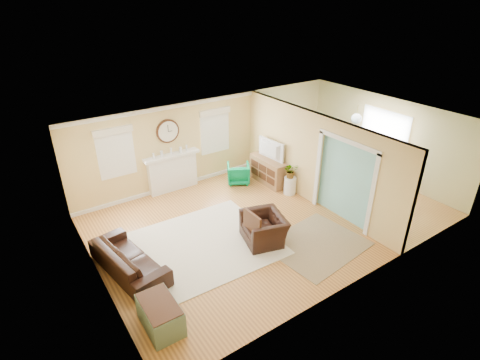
% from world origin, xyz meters
% --- Properties ---
extents(floor, '(9.00, 9.00, 0.00)m').
position_xyz_m(floor, '(0.00, 0.00, 0.00)').
color(floor, '#985C2F').
rests_on(floor, ground).
extents(wall_back, '(9.00, 0.02, 2.60)m').
position_xyz_m(wall_back, '(0.00, 3.00, 1.30)').
color(wall_back, '#E2BF78').
rests_on(wall_back, ground).
extents(wall_front, '(9.00, 0.02, 2.60)m').
position_xyz_m(wall_front, '(0.00, -3.00, 1.30)').
color(wall_front, '#E2BF78').
rests_on(wall_front, ground).
extents(wall_left, '(0.02, 6.00, 2.60)m').
position_xyz_m(wall_left, '(-4.50, 0.00, 1.30)').
color(wall_left, '#E2BF78').
rests_on(wall_left, ground).
extents(wall_right, '(0.02, 6.00, 2.60)m').
position_xyz_m(wall_right, '(4.50, 0.00, 1.30)').
color(wall_right, '#E2BF78').
rests_on(wall_right, ground).
extents(ceiling, '(9.00, 6.00, 0.02)m').
position_xyz_m(ceiling, '(0.00, 0.00, 2.60)').
color(ceiling, white).
rests_on(ceiling, wall_back).
extents(partition, '(0.17, 6.00, 2.60)m').
position_xyz_m(partition, '(1.51, 0.28, 1.36)').
color(partition, '#E2BF78').
rests_on(partition, ground).
extents(fireplace, '(1.70, 0.30, 1.17)m').
position_xyz_m(fireplace, '(-1.50, 2.88, 0.60)').
color(fireplace, white).
rests_on(fireplace, ground).
extents(wall_clock, '(0.70, 0.07, 0.70)m').
position_xyz_m(wall_clock, '(-1.50, 2.97, 1.85)').
color(wall_clock, '#482314').
rests_on(wall_clock, wall_back).
extents(window_left, '(1.05, 0.13, 1.42)m').
position_xyz_m(window_left, '(-3.05, 2.95, 1.66)').
color(window_left, white).
rests_on(window_left, wall_back).
extents(window_right, '(1.05, 0.13, 1.42)m').
position_xyz_m(window_right, '(0.05, 2.95, 1.66)').
color(window_right, white).
rests_on(window_right, wall_back).
extents(french_doors, '(0.06, 1.70, 2.20)m').
position_xyz_m(french_doors, '(4.45, 0.00, 1.10)').
color(french_doors, white).
rests_on(french_doors, ground).
extents(pendant, '(0.30, 0.30, 0.55)m').
position_xyz_m(pendant, '(3.00, 0.00, 2.20)').
color(pendant, gold).
rests_on(pendant, ceiling).
extents(rug_cream, '(3.44, 3.00, 0.02)m').
position_xyz_m(rug_cream, '(-2.16, -0.09, 0.01)').
color(rug_cream, beige).
rests_on(rug_cream, floor).
extents(rug_jute, '(2.39, 2.04, 0.01)m').
position_xyz_m(rug_jute, '(0.12, -1.62, 0.01)').
color(rug_jute, '#9C845F').
rests_on(rug_jute, floor).
extents(rug_grey, '(2.44, 3.05, 0.01)m').
position_xyz_m(rug_grey, '(3.20, 0.16, 0.01)').
color(rug_grey, slate).
rests_on(rug_grey, floor).
extents(sofa, '(1.19, 2.25, 0.63)m').
position_xyz_m(sofa, '(-3.91, -0.01, 0.31)').
color(sofa, black).
rests_on(sofa, floor).
extents(eames_chair, '(1.18, 1.27, 0.69)m').
position_xyz_m(eames_chair, '(-0.82, -0.76, 0.34)').
color(eames_chair, black).
rests_on(eames_chair, floor).
extents(green_chair, '(0.92, 0.93, 0.62)m').
position_xyz_m(green_chair, '(0.40, 2.16, 0.31)').
color(green_chair, '#027C44').
rests_on(green_chair, floor).
extents(trunk, '(0.59, 0.96, 0.55)m').
position_xyz_m(trunk, '(-3.96, -1.80, 0.27)').
color(trunk, slate).
rests_on(trunk, floor).
extents(credenza, '(0.47, 1.38, 0.80)m').
position_xyz_m(credenza, '(1.18, 1.64, 0.40)').
color(credenza, '#916542').
rests_on(credenza, floor).
extents(tv, '(0.23, 1.07, 0.61)m').
position_xyz_m(tv, '(1.17, 1.64, 1.10)').
color(tv, black).
rests_on(tv, credenza).
extents(garden_stool, '(0.36, 0.36, 0.53)m').
position_xyz_m(garden_stool, '(1.26, 0.68, 0.27)').
color(garden_stool, white).
rests_on(garden_stool, floor).
extents(potted_plant, '(0.54, 0.51, 0.46)m').
position_xyz_m(potted_plant, '(1.26, 0.68, 0.76)').
color(potted_plant, '#337F33').
rests_on(potted_plant, garden_stool).
extents(dining_table, '(1.54, 2.17, 0.69)m').
position_xyz_m(dining_table, '(3.20, 0.16, 0.34)').
color(dining_table, '#482314').
rests_on(dining_table, floor).
extents(dining_chair_n, '(0.43, 0.43, 0.96)m').
position_xyz_m(dining_chair_n, '(3.29, 1.31, 0.57)').
color(dining_chair_n, slate).
rests_on(dining_chair_n, floor).
extents(dining_chair_s, '(0.44, 0.44, 0.98)m').
position_xyz_m(dining_chair_s, '(3.22, -1.00, 0.58)').
color(dining_chair_s, slate).
rests_on(dining_chair_s, floor).
extents(dining_chair_w, '(0.44, 0.44, 0.95)m').
position_xyz_m(dining_chair_w, '(2.52, 0.25, 0.56)').
color(dining_chair_w, white).
rests_on(dining_chair_w, floor).
extents(dining_chair_e, '(0.47, 0.47, 0.92)m').
position_xyz_m(dining_chair_e, '(3.84, 0.26, 0.54)').
color(dining_chair_e, slate).
rests_on(dining_chair_e, floor).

